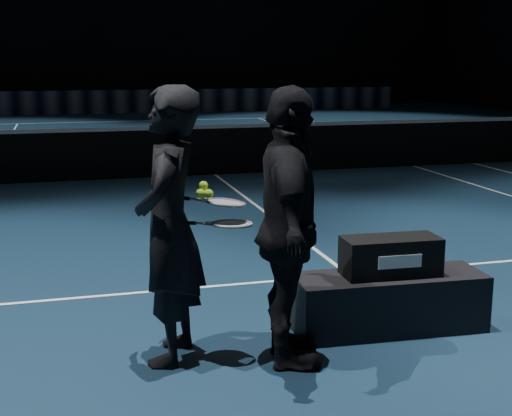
{
  "coord_description": "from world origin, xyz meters",
  "views": [
    {
      "loc": [
        -2.75,
        -12.85,
        2.18
      ],
      "look_at": [
        -1.44,
        -8.08,
        1.13
      ],
      "focal_mm": 50.0,
      "sensor_mm": 36.0,
      "label": 1
    }
  ],
  "objects_px": {
    "racket_bag": "(391,256)",
    "racket_lower": "(232,224)",
    "tennis_balls": "(204,191)",
    "player_a": "(169,227)",
    "player_b": "(289,229)",
    "player_bench": "(389,302)",
    "racket_upper": "(226,203)"
  },
  "relations": [
    {
      "from": "racket_bag",
      "to": "player_a",
      "type": "bearing_deg",
      "value": -174.17
    },
    {
      "from": "racket_lower",
      "to": "tennis_balls",
      "type": "xyz_separation_m",
      "value": [
        -0.18,
        0.07,
        0.23
      ]
    },
    {
      "from": "player_a",
      "to": "player_b",
      "type": "xyz_separation_m",
      "value": [
        0.8,
        -0.29,
        0.0
      ]
    },
    {
      "from": "player_bench",
      "to": "player_a",
      "type": "height_order",
      "value": "player_a"
    },
    {
      "from": "racket_bag",
      "to": "player_bench",
      "type": "bearing_deg",
      "value": 0.0
    },
    {
      "from": "player_a",
      "to": "racket_lower",
      "type": "xyz_separation_m",
      "value": [
        0.42,
        -0.16,
        0.03
      ]
    },
    {
      "from": "racket_bag",
      "to": "racket_lower",
      "type": "height_order",
      "value": "racket_lower"
    },
    {
      "from": "racket_lower",
      "to": "player_b",
      "type": "bearing_deg",
      "value": -0.0
    },
    {
      "from": "player_a",
      "to": "player_b",
      "type": "distance_m",
      "value": 0.85
    },
    {
      "from": "player_bench",
      "to": "racket_lower",
      "type": "relative_size",
      "value": 2.28
    },
    {
      "from": "player_b",
      "to": "player_bench",
      "type": "bearing_deg",
      "value": -55.84
    },
    {
      "from": "player_a",
      "to": "racket_upper",
      "type": "relative_size",
      "value": 2.93
    },
    {
      "from": "racket_lower",
      "to": "tennis_balls",
      "type": "relative_size",
      "value": 5.67
    },
    {
      "from": "player_bench",
      "to": "racket_bag",
      "type": "relative_size",
      "value": 2.0
    },
    {
      "from": "player_bench",
      "to": "tennis_balls",
      "type": "bearing_deg",
      "value": -170.62
    },
    {
      "from": "racket_upper",
      "to": "tennis_balls",
      "type": "relative_size",
      "value": 5.67
    },
    {
      "from": "racket_bag",
      "to": "player_b",
      "type": "height_order",
      "value": "player_b"
    },
    {
      "from": "player_b",
      "to": "tennis_balls",
      "type": "xyz_separation_m",
      "value": [
        -0.56,
        0.21,
        0.26
      ]
    },
    {
      "from": "racket_upper",
      "to": "tennis_balls",
      "type": "bearing_deg",
      "value": -170.43
    },
    {
      "from": "player_bench",
      "to": "racket_lower",
      "type": "xyz_separation_m",
      "value": [
        -1.36,
        -0.25,
        0.79
      ]
    },
    {
      "from": "racket_bag",
      "to": "tennis_balls",
      "type": "bearing_deg",
      "value": -170.62
    },
    {
      "from": "player_b",
      "to": "tennis_balls",
      "type": "height_order",
      "value": "player_b"
    },
    {
      "from": "player_bench",
      "to": "tennis_balls",
      "type": "distance_m",
      "value": 1.86
    },
    {
      "from": "player_a",
      "to": "racket_upper",
      "type": "bearing_deg",
      "value": 97.37
    },
    {
      "from": "player_bench",
      "to": "player_a",
      "type": "xyz_separation_m",
      "value": [
        -1.78,
        -0.09,
        0.76
      ]
    },
    {
      "from": "player_b",
      "to": "racket_upper",
      "type": "xyz_separation_m",
      "value": [
        -0.41,
        0.19,
        0.17
      ]
    },
    {
      "from": "player_bench",
      "to": "tennis_balls",
      "type": "height_order",
      "value": "tennis_balls"
    },
    {
      "from": "racket_upper",
      "to": "racket_lower",
      "type": "bearing_deg",
      "value": -42.66
    },
    {
      "from": "player_a",
      "to": "racket_lower",
      "type": "height_order",
      "value": "player_a"
    },
    {
      "from": "racket_bag",
      "to": "racket_lower",
      "type": "xyz_separation_m",
      "value": [
        -1.36,
        -0.25,
        0.41
      ]
    },
    {
      "from": "player_b",
      "to": "racket_lower",
      "type": "bearing_deg",
      "value": 82.48
    },
    {
      "from": "player_bench",
      "to": "racket_bag",
      "type": "distance_m",
      "value": 0.39
    }
  ]
}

